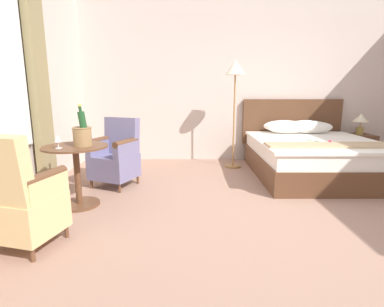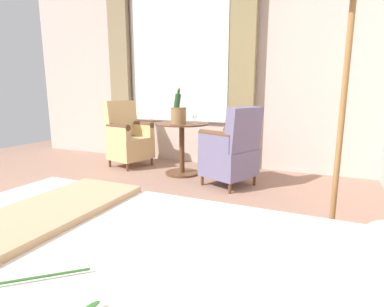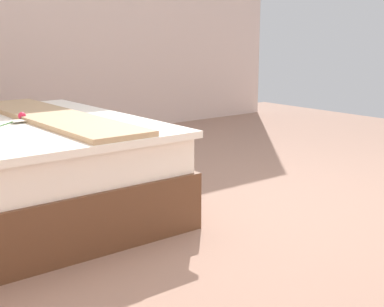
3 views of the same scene
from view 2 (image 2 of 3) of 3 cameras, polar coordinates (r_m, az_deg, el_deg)
name	(u,v)px [view 2 (image 2 of 3)]	position (r m, az deg, el deg)	size (l,w,h in m)	color
wall_window_side	(180,66)	(4.93, -2.31, 16.37)	(0.27, 5.84, 3.05)	beige
side_table_round	(182,144)	(4.07, -1.94, 1.85)	(0.72, 0.72, 0.71)	brown
champagne_bucket	(178,113)	(3.94, -2.62, 7.69)	(0.21, 0.21, 0.47)	#967349
wine_glass_near_bucket	(195,116)	(3.96, 0.54, 7.20)	(0.07, 0.07, 0.15)	white
wine_glass_near_edge	(176,115)	(4.20, -3.05, 7.36)	(0.07, 0.07, 0.14)	white
armchair_by_window	(232,152)	(3.57, 7.58, 0.32)	(0.70, 0.71, 0.95)	brown
armchair_facing_bed	(128,138)	(4.67, -12.05, 2.83)	(0.67, 0.64, 0.99)	brown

